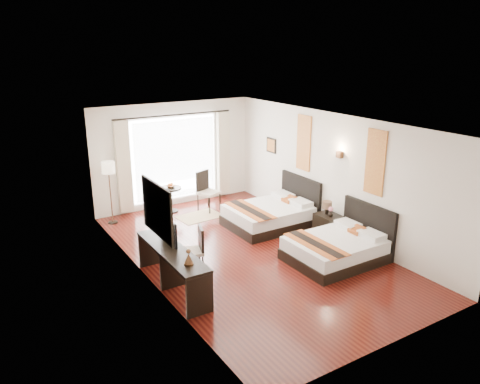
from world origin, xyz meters
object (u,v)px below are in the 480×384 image
bed_near (338,247)px  fruit_bowl (171,186)px  bed_far (272,214)px  window_chair (208,198)px  side_table (171,200)px  desk_chair (193,258)px  table_lamp (327,206)px  console_desk (172,269)px  vase (330,216)px  nightstand (328,226)px  television (164,230)px  floor_lamp (109,172)px

bed_near → fruit_bowl: bed_near is taller
fruit_bowl → bed_far: bearing=-52.7°
window_chair → fruit_bowl: bearing=-134.9°
side_table → window_chair: bearing=-24.5°
bed_far → desk_chair: bed_far is taller
bed_far → table_lamp: size_ratio=5.63×
console_desk → window_chair: (2.52, 3.34, -0.06)m
side_table → window_chair: 0.98m
bed_far → side_table: 2.77m
bed_far → fruit_bowl: size_ratio=8.89×
table_lamp → vase: table_lamp is taller
desk_chair → table_lamp: bearing=-163.4°
bed_far → bed_near: bearing=-88.9°
fruit_bowl → window_chair: size_ratio=0.21×
table_lamp → console_desk: 4.00m
nightstand → console_desk: size_ratio=0.26×
television → side_table: size_ratio=1.22×
bed_near → side_table: 4.80m
desk_chair → window_chair: 3.55m
bed_near → floor_lamp: floor_lamp is taller
table_lamp → television: television is taller
bed_near → floor_lamp: size_ratio=1.21×
table_lamp → floor_lamp: floor_lamp is taller
nightstand → television: size_ratio=0.70×
nightstand → table_lamp: (-0.00, 0.07, 0.46)m
bed_far → desk_chair: (-2.71, -1.19, -0.01)m
bed_near → vase: bearing=56.8°
side_table → nightstand: bearing=-56.1°
console_desk → side_table: bearing=66.6°
television → desk_chair: (0.57, -0.00, -0.71)m
side_table → desk_chair: bearing=-106.9°
bed_near → nightstand: size_ratio=3.31×
bed_near → side_table: (-1.73, 4.48, 0.05)m
desk_chair → side_table: bearing=-89.8°
window_chair → nightstand: bearing=4.9°
table_lamp → desk_chair: size_ratio=0.38×
floor_lamp → fruit_bowl: size_ratio=7.02×
bed_near → fruit_bowl: bearing=111.0°
nightstand → table_lamp: 0.47m
side_table → television: bearing=-115.3°
side_table → window_chair: (0.90, -0.41, -0.01)m
floor_lamp → fruit_bowl: (1.59, 0.00, -0.63)m
television → floor_lamp: (0.03, 3.38, 0.33)m
desk_chair → floor_lamp: (-0.54, 3.38, 1.04)m
bed_near → bed_far: (-0.04, 2.28, 0.01)m
console_desk → vase: bearing=2.3°
television → vase: bearing=-89.8°
fruit_bowl → desk_chair: bearing=-107.1°
bed_far → television: television is taller
bed_near → nightstand: bearing=57.9°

